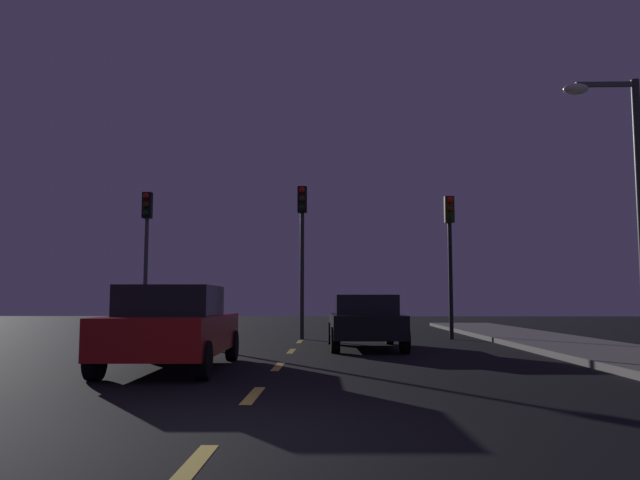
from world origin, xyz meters
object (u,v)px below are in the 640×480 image
at_px(traffic_signal_center, 302,232).
at_px(traffic_signal_right, 450,238).
at_px(car_stopped_ahead, 365,321).
at_px(traffic_signal_left, 146,236).
at_px(car_adjacent_lane, 173,327).
at_px(street_lamp_right, 627,187).

xyz_separation_m(traffic_signal_center, traffic_signal_right, (5.01, -0.00, -0.23)).
distance_m(traffic_signal_right, car_stopped_ahead, 5.80).
relative_size(traffic_signal_left, car_adjacent_lane, 1.08).
distance_m(car_stopped_ahead, car_adjacent_lane, 6.57).
distance_m(traffic_signal_right, street_lamp_right, 8.00).
relative_size(traffic_signal_left, traffic_signal_center, 0.96).
xyz_separation_m(traffic_signal_right, car_stopped_ahead, (-3.08, -4.13, -2.65)).
relative_size(traffic_signal_center, traffic_signal_right, 1.07).
bearing_deg(traffic_signal_center, street_lamp_right, -45.21).
relative_size(traffic_signal_center, car_adjacent_lane, 1.12).
distance_m(car_stopped_ahead, street_lamp_right, 7.24).
height_order(traffic_signal_right, car_adjacent_lane, traffic_signal_right).
height_order(traffic_signal_left, car_stopped_ahead, traffic_signal_left).
height_order(traffic_signal_center, car_stopped_ahead, traffic_signal_center).
bearing_deg(street_lamp_right, traffic_signal_right, 108.37).
distance_m(traffic_signal_center, car_stopped_ahead, 5.39).
distance_m(traffic_signal_left, car_adjacent_lane, 10.40).
relative_size(traffic_signal_left, traffic_signal_right, 1.04).
bearing_deg(traffic_signal_center, car_adjacent_lane, -101.61).
xyz_separation_m(traffic_signal_center, street_lamp_right, (7.53, -7.58, 0.16)).
distance_m(traffic_signal_center, street_lamp_right, 10.68).
bearing_deg(traffic_signal_left, car_stopped_ahead, -29.65).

